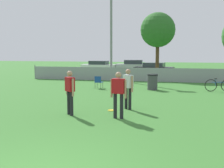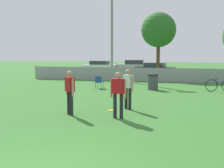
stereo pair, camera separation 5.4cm
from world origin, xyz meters
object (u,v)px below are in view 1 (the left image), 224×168
(tree_near_pole, at_px, (158,30))
(folding_chair_sideline, at_px, (98,81))
(player_defender_red, at_px, (118,91))
(gear_bag_sideline, at_px, (118,87))
(light_pole, at_px, (111,24))
(parked_car_white, at_px, (99,66))
(parked_car_dark, at_px, (154,69))
(player_thrower_red, at_px, (70,89))
(frisbee_disc, at_px, (111,110))
(bicycle_sideline, at_px, (219,85))
(trash_bin, at_px, (152,82))
(player_receiver_white, at_px, (128,86))
(parked_car_silver, at_px, (134,66))

(tree_near_pole, relative_size, folding_chair_sideline, 7.39)
(player_defender_red, bearing_deg, folding_chair_sideline, 120.57)
(tree_near_pole, height_order, gear_bag_sideline, tree_near_pole)
(light_pole, xyz_separation_m, folding_chair_sideline, (0.60, -6.04, -4.29))
(parked_car_white, distance_m, parked_car_dark, 8.14)
(player_thrower_red, xyz_separation_m, gear_bag_sideline, (0.26, 7.54, -0.82))
(frisbee_disc, bearing_deg, parked_car_white, 107.20)
(gear_bag_sideline, distance_m, parked_car_white, 17.20)
(bicycle_sideline, distance_m, trash_bin, 3.98)
(tree_near_pole, distance_m, player_thrower_red, 16.68)
(player_receiver_white, relative_size, gear_bag_sideline, 2.28)
(tree_near_pole, bearing_deg, player_thrower_red, -97.22)
(frisbee_disc, xyz_separation_m, parked_car_dark, (0.15, 18.69, 0.60))
(light_pole, xyz_separation_m, player_defender_red, (3.59, -13.86, -3.77))
(player_receiver_white, height_order, parked_car_white, player_receiver_white)
(parked_car_white, relative_size, parked_car_dark, 1.03)
(player_thrower_red, bearing_deg, bicycle_sideline, 95.24)
(player_receiver_white, xyz_separation_m, parked_car_dark, (-0.47, 18.24, -0.37))
(player_thrower_red, distance_m, parked_car_white, 24.35)
(light_pole, xyz_separation_m, parked_car_white, (-3.98, 9.97, -4.13))
(player_defender_red, bearing_deg, tree_near_pole, 99.08)
(tree_near_pole, bearing_deg, player_receiver_white, -90.42)
(folding_chair_sideline, distance_m, parked_car_dark, 12.39)
(light_pole, height_order, gear_bag_sideline, light_pole)
(frisbee_disc, height_order, bicycle_sideline, bicycle_sideline)
(tree_near_pole, xyz_separation_m, gear_bag_sideline, (-1.79, -8.67, -4.15))
(player_thrower_red, bearing_deg, light_pole, 140.84)
(frisbee_disc, xyz_separation_m, parked_car_white, (-6.99, 22.58, 0.61))
(folding_chair_sideline, height_order, parked_car_silver, parked_car_silver)
(frisbee_disc, relative_size, bicycle_sideline, 0.16)
(light_pole, distance_m, parked_car_silver, 11.70)
(frisbee_disc, bearing_deg, parked_car_silver, 96.76)
(bicycle_sideline, xyz_separation_m, parked_car_dark, (-4.88, 11.81, 0.24))
(bicycle_sideline, bearing_deg, frisbee_disc, -136.56)
(folding_chair_sideline, bearing_deg, frisbee_disc, 114.80)
(gear_bag_sideline, bearing_deg, folding_chair_sideline, 174.73)
(player_thrower_red, xyz_separation_m, parked_car_silver, (-1.47, 24.67, -0.32))
(tree_near_pole, xyz_separation_m, folding_chair_sideline, (-3.15, -8.55, -3.86))
(player_defender_red, relative_size, parked_car_silver, 0.39)
(player_defender_red, xyz_separation_m, parked_car_dark, (-0.42, 19.93, -0.37))
(light_pole, bearing_deg, parked_car_white, 111.74)
(frisbee_disc, distance_m, parked_car_dark, 18.70)
(player_thrower_red, xyz_separation_m, parked_car_white, (-5.66, 23.68, -0.36))
(folding_chair_sideline, bearing_deg, parked_car_white, -69.49)
(player_receiver_white, distance_m, player_defender_red, 1.69)
(bicycle_sideline, bearing_deg, parked_car_white, 117.09)
(tree_near_pole, height_order, parked_car_silver, tree_near_pole)
(gear_bag_sideline, bearing_deg, player_thrower_red, -92.00)
(player_defender_red, distance_m, gear_bag_sideline, 7.90)
(light_pole, xyz_separation_m, parked_car_silver, (0.22, 10.96, -4.10))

